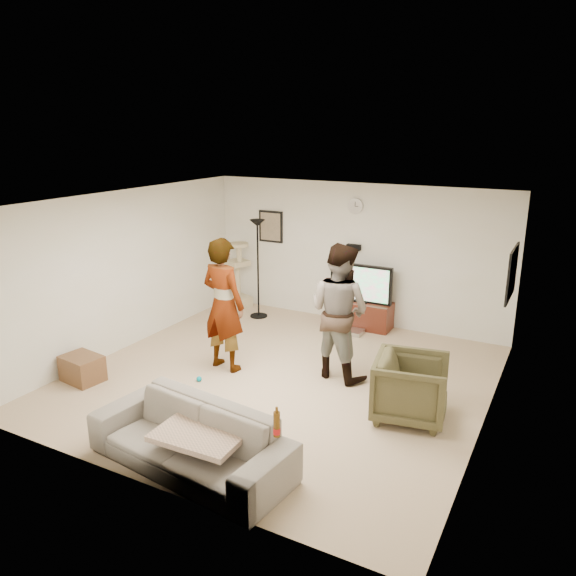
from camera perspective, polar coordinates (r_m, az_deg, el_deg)
The scene contains 24 objects.
floor at distance 7.94m, azimuth -0.80°, elevation -9.31°, with size 5.50×5.50×0.02m, color tan.
ceiling at distance 7.22m, azimuth -0.88°, elevation 9.03°, with size 5.50×5.50×0.02m, color silver.
wall_back at distance 9.90m, azimuth 6.87°, elevation 3.52°, with size 5.50×0.04×2.50m, color silver.
wall_front at distance 5.40m, azimuth -15.22°, elevation -8.08°, with size 5.50×0.04×2.50m, color silver.
wall_left at distance 9.09m, azimuth -16.21°, elevation 1.82°, with size 0.04×5.50×2.50m, color silver.
wall_right at distance 6.68m, azimuth 20.36°, elevation -3.77°, with size 0.04×5.50×2.50m, color silver.
wall_clock at distance 9.72m, azimuth 6.98°, elevation 8.37°, with size 0.26×0.26×0.04m, color white.
wall_speaker at distance 9.82m, azimuth 6.77°, elevation 4.19°, with size 0.25×0.10×0.10m, color black.
picture_back at distance 10.54m, azimuth -1.79°, elevation 6.34°, with size 0.42×0.03×0.52m, color #796B57.
picture_right at distance 8.14m, azimuth 22.04°, elevation 1.41°, with size 0.03×0.78×0.62m, color #E89D54.
tv_stand at distance 9.88m, azimuth 7.40°, elevation -2.66°, with size 1.12×0.45×0.47m, color #3E170E.
console_box at distance 9.60m, azimuth 6.53°, elevation -4.47°, with size 0.40×0.30×0.07m, color #B9B9B9.
tv at distance 9.71m, azimuth 7.52°, elevation 0.50°, with size 1.12×0.08×0.66m, color black.
tv_screen at distance 9.67m, azimuth 7.43°, elevation 0.43°, with size 1.03×0.01×0.58m, color #2AEC7C.
floor_lamp at distance 10.14m, azimuth -3.11°, elevation 1.92°, with size 0.32×0.32×1.82m, color black.
cat_tree at distance 10.82m, azimuth -5.21°, elevation 1.40°, with size 0.42×0.42×1.30m, color tan.
person_left at distance 7.97m, azimuth -6.67°, elevation -1.71°, with size 0.71×0.47×1.95m, color #969696.
person_right at distance 7.71m, azimuth 5.29°, elevation -2.40°, with size 0.94×0.73×1.92m, color #384876.
sofa at distance 6.00m, azimuth -10.04°, elevation -15.05°, with size 2.23×0.87×0.65m, color slate.
throw_blanket at distance 5.86m, azimuth -8.85°, elevation -14.52°, with size 0.90×0.70×0.06m, color tan.
beer_bottle at distance 5.27m, azimuth -1.17°, elevation -13.84°, with size 0.06×0.06×0.25m, color #57330A.
armchair at distance 6.94m, azimuth 12.52°, elevation -10.01°, with size 0.84×0.87×0.79m, color #403C23.
side_table at distance 8.30m, azimuth -20.42°, elevation -7.76°, with size 0.55×0.41×0.37m, color #543620.
toy_ball at distance 7.92m, azimuth -9.15°, elevation -9.22°, with size 0.07×0.07×0.07m, color #018BA8.
Camera 1 is at (3.46, -6.27, 3.43)m, focal length 34.53 mm.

